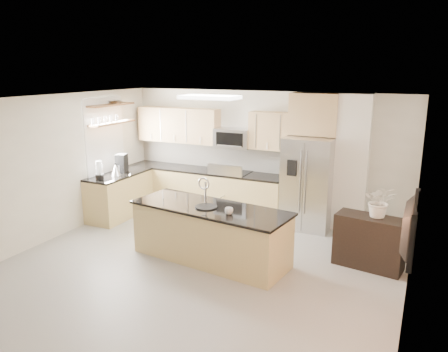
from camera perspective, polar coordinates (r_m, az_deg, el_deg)
The scene contains 26 objects.
floor at distance 6.73m, azimuth -4.94°, elevation -13.05°, with size 6.50×6.50×0.00m, color #999792.
ceiling at distance 6.02m, azimuth -5.47°, elevation 9.61°, with size 6.00×6.50×0.02m, color white.
wall_back at distance 9.12m, azimuth 5.17°, elevation 2.83°, with size 6.00×0.02×2.60m, color silver.
wall_left at distance 8.15m, azimuth -23.72°, elevation 0.35°, with size 0.02×6.50×2.60m, color silver.
wall_right at distance 5.45m, azimuth 23.36°, elevation -5.96°, with size 0.02×6.50×2.60m, color silver.
back_counter at distance 9.51m, azimuth -2.55°, elevation -1.79°, with size 3.55×0.66×1.44m.
left_counter at distance 9.42m, azimuth -13.49°, elevation -2.40°, with size 0.66×1.50×0.92m.
range at distance 9.24m, azimuth 0.86°, elevation -2.25°, with size 0.76×0.64×1.14m.
upper_cabinets at distance 9.41m, azimuth -2.62°, elevation 6.45°, with size 3.50×0.33×0.75m.
microwave at distance 9.10m, azimuth 1.21°, elevation 4.97°, with size 0.76×0.40×0.40m.
refrigerator at distance 8.56m, azimuth 10.91°, elevation -0.92°, with size 0.92×0.78×1.78m.
partition_column at distance 8.53m, azimuth 16.36°, elevation 1.55°, with size 0.60×0.30×2.60m, color white.
window at distance 9.36m, azimuth -15.35°, elevation 4.85°, with size 0.04×1.15×1.65m.
shelf_lower at distance 9.31m, azimuth -14.47°, elevation 6.73°, with size 0.30×1.20×0.04m, color brown.
shelf_upper at distance 9.27m, azimuth -14.61°, elevation 8.99°, with size 0.30×1.20×0.04m, color brown.
ceiling_fixture at distance 7.61m, azimuth -1.87°, elevation 10.25°, with size 1.00×0.50×0.06m, color white.
island at distance 7.11m, azimuth -1.77°, elevation -7.46°, with size 2.70×1.27×1.33m.
credenza at distance 7.23m, azimuth 18.45°, elevation -8.17°, with size 1.04×0.44×0.83m, color black.
cup at distance 6.60m, azimuth 0.65°, elevation -4.59°, with size 0.13×0.13×0.10m, color white.
platter at distance 6.93m, azimuth -2.37°, elevation -4.04°, with size 0.36×0.36×0.02m, color black.
blender at distance 8.85m, azimuth -15.98°, elevation 0.56°, with size 0.16×0.16×0.38m.
kettle at distance 9.15m, azimuth -13.97°, elevation 0.81°, with size 0.21×0.21×0.26m.
coffee_maker at distance 9.39m, azimuth -13.26°, elevation 1.59°, with size 0.26×0.29×0.38m.
bowl at distance 9.40m, azimuth -13.97°, elevation 9.44°, with size 0.32×0.32×0.08m, color #BBBBBD.
flower_vase at distance 7.00m, azimuth 19.77°, elevation -2.12°, with size 0.69×0.59×0.76m, color silver.
television at distance 5.25m, azimuth 22.33°, elevation -6.04°, with size 1.08×0.14×0.62m, color black.
Camera 1 is at (3.06, -5.16, 3.05)m, focal length 35.00 mm.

